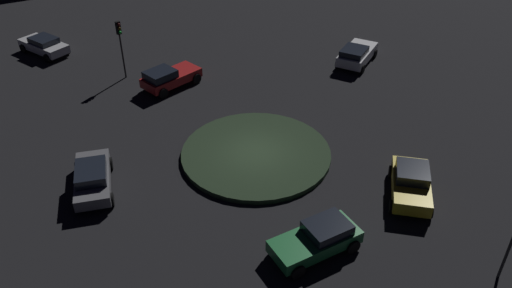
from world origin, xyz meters
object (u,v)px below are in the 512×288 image
at_px(car_yellow, 411,183).
at_px(car_green, 318,239).
at_px(traffic_light_east, 120,38).
at_px(car_grey, 92,177).
at_px(car_red, 169,77).
at_px(car_white, 357,54).
at_px(car_silver, 44,45).

height_order(car_yellow, car_green, car_yellow).
bearing_deg(traffic_light_east, car_grey, -39.87).
relative_size(car_red, car_white, 1.02).
bearing_deg(car_green, car_white, -133.66).
relative_size(car_red, car_silver, 1.01).
distance_m(car_grey, car_green, 11.86).
distance_m(car_grey, traffic_light_east, 12.69).
relative_size(car_yellow, car_silver, 1.00).
distance_m(car_yellow, car_red, 17.88).
bearing_deg(car_silver, car_grey, 151.91).
xyz_separation_m(car_red, car_grey, (-3.80, 10.58, -0.01)).
height_order(car_grey, car_silver, car_grey).
xyz_separation_m(car_grey, traffic_light_east, (7.39, -10.08, 2.20)).
bearing_deg(car_green, car_silver, -77.10).
relative_size(car_yellow, traffic_light_east, 1.03).
bearing_deg(car_silver, car_red, -171.80).
bearing_deg(traffic_light_east, car_green, -8.68).
xyz_separation_m(car_green, traffic_light_east, (19.05, -7.91, 2.22)).
height_order(car_white, car_green, car_white).
bearing_deg(car_silver, car_white, -148.28).
relative_size(car_silver, traffic_light_east, 1.03).
distance_m(car_white, car_green, 19.61).
relative_size(car_red, traffic_light_east, 1.04).
height_order(car_red, car_white, car_red).
xyz_separation_m(car_red, car_silver, (11.71, 0.86, -0.05)).
bearing_deg(car_grey, car_silver, 11.99).
height_order(car_yellow, car_white, car_yellow).
height_order(car_yellow, car_red, car_yellow).
bearing_deg(car_white, car_green, -165.99).
xyz_separation_m(car_yellow, car_grey, (13.91, 8.12, -0.02)).
bearing_deg(car_red, car_white, -30.65).
bearing_deg(car_red, car_silver, 106.16).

